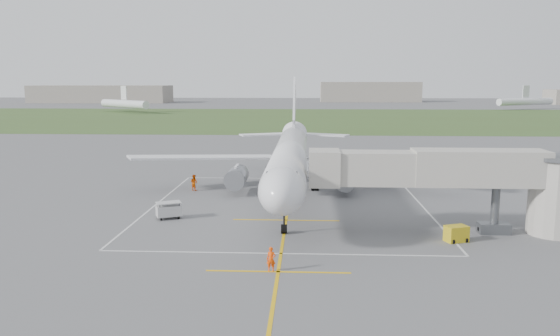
{
  "coord_description": "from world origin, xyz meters",
  "views": [
    {
      "loc": [
        1.91,
        -59.74,
        12.99
      ],
      "look_at": [
        -0.87,
        -4.0,
        4.0
      ],
      "focal_mm": 35.0,
      "sensor_mm": 36.0,
      "label": 1
    }
  ],
  "objects_px": {
    "gpu_unit": "(456,234)",
    "ramp_worker_wing": "(194,182)",
    "jet_bridge": "(470,179)",
    "baggage_cart": "(169,210)",
    "airliner": "(290,158)",
    "ramp_worker_nose": "(271,259)"
  },
  "relations": [
    {
      "from": "jet_bridge",
      "to": "ramp_worker_wing",
      "type": "bearing_deg",
      "value": 148.08
    },
    {
      "from": "jet_bridge",
      "to": "baggage_cart",
      "type": "xyz_separation_m",
      "value": [
        -26.88,
        3.6,
        -3.93
      ]
    },
    {
      "from": "ramp_worker_nose",
      "to": "gpu_unit",
      "type": "bearing_deg",
      "value": 33.35
    },
    {
      "from": "gpu_unit",
      "to": "ramp_worker_wing",
      "type": "relative_size",
      "value": 1.05
    },
    {
      "from": "ramp_worker_wing",
      "to": "jet_bridge",
      "type": "bearing_deg",
      "value": 179.74
    },
    {
      "from": "jet_bridge",
      "to": "baggage_cart",
      "type": "relative_size",
      "value": 8.88
    },
    {
      "from": "jet_bridge",
      "to": "ramp_worker_wing",
      "type": "relative_size",
      "value": 12.1
    },
    {
      "from": "jet_bridge",
      "to": "gpu_unit",
      "type": "height_order",
      "value": "jet_bridge"
    },
    {
      "from": "airliner",
      "to": "ramp_worker_nose",
      "type": "xyz_separation_m",
      "value": [
        -0.49,
        -24.66,
        -3.53
      ]
    },
    {
      "from": "airliner",
      "to": "gpu_unit",
      "type": "distance_m",
      "value": 22.34
    },
    {
      "from": "gpu_unit",
      "to": "ramp_worker_wing",
      "type": "distance_m",
      "value": 32.27
    },
    {
      "from": "baggage_cart",
      "to": "ramp_worker_nose",
      "type": "height_order",
      "value": "ramp_worker_nose"
    },
    {
      "from": "airliner",
      "to": "gpu_unit",
      "type": "relative_size",
      "value": 22.98
    },
    {
      "from": "airliner",
      "to": "jet_bridge",
      "type": "xyz_separation_m",
      "value": [
        15.72,
        -14.25,
        0.35
      ]
    },
    {
      "from": "airliner",
      "to": "ramp_worker_nose",
      "type": "bearing_deg",
      "value": -91.13
    },
    {
      "from": "airliner",
      "to": "baggage_cart",
      "type": "relative_size",
      "value": 17.73
    },
    {
      "from": "jet_bridge",
      "to": "gpu_unit",
      "type": "bearing_deg",
      "value": -121.11
    },
    {
      "from": "baggage_cart",
      "to": "ramp_worker_nose",
      "type": "bearing_deg",
      "value": -77.43
    },
    {
      "from": "airliner",
      "to": "jet_bridge",
      "type": "distance_m",
      "value": 21.22
    },
    {
      "from": "jet_bridge",
      "to": "ramp_worker_wing",
      "type": "xyz_separation_m",
      "value": [
        -27.23,
        16.96,
        -3.78
      ]
    },
    {
      "from": "baggage_cart",
      "to": "airliner",
      "type": "bearing_deg",
      "value": 18.94
    },
    {
      "from": "gpu_unit",
      "to": "baggage_cart",
      "type": "relative_size",
      "value": 0.77
    }
  ]
}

